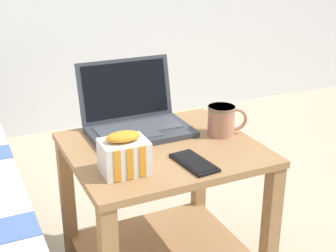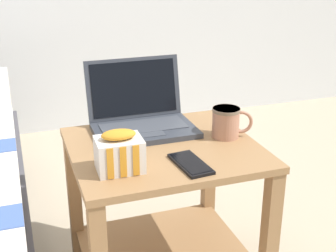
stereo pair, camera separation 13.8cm
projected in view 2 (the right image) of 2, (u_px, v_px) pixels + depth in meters
name	position (u px, v px, depth m)	size (l,w,h in m)	color
bedside_table	(164.00, 199.00, 1.52)	(0.57, 0.51, 0.53)	#997047
laptop	(141.00, 116.00, 1.56)	(0.33, 0.26, 0.22)	#333842
mug_front_left	(227.00, 121.00, 1.50)	(0.13, 0.09, 0.10)	tan
snack_bag	(119.00, 152.00, 1.28)	(0.13, 0.10, 0.12)	silver
cell_phone	(191.00, 164.00, 1.32)	(0.09, 0.16, 0.01)	black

